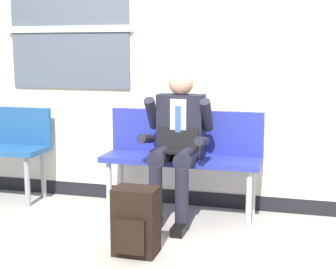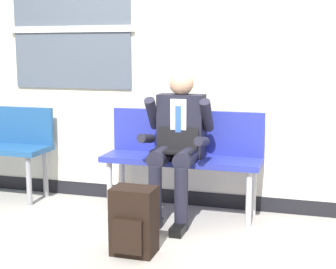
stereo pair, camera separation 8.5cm
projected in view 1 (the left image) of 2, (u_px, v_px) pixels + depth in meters
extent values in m
plane|color=#9E9991|center=(158.00, 224.00, 4.26)|extent=(18.00, 18.00, 0.00)
cube|color=silver|center=(177.00, 148.00, 4.79)|extent=(6.06, 0.12, 0.80)
cube|color=black|center=(177.00, 195.00, 4.86)|extent=(6.06, 0.14, 0.14)
cube|color=#4C5666|center=(69.00, 29.00, 4.82)|extent=(1.23, 0.02, 1.13)
cube|color=silver|center=(69.00, 29.00, 4.81)|extent=(1.31, 0.03, 0.06)
cube|color=#28339E|center=(181.00, 160.00, 4.43)|extent=(1.40, 0.42, 0.05)
cube|color=#28339E|center=(186.00, 132.00, 4.56)|extent=(1.40, 0.04, 0.39)
cylinder|color=#B7B7BC|center=(109.00, 188.00, 4.49)|extent=(0.05, 0.05, 0.47)
cylinder|color=#B7B7BC|center=(121.00, 180.00, 4.78)|extent=(0.05, 0.05, 0.47)
cylinder|color=#B7B7BC|center=(249.00, 199.00, 4.17)|extent=(0.05, 0.05, 0.47)
cylinder|color=#B7B7BC|center=(253.00, 189.00, 4.45)|extent=(0.05, 0.05, 0.47)
cylinder|color=gray|center=(27.00, 181.00, 4.71)|extent=(0.05, 0.05, 0.47)
cylinder|color=gray|center=(43.00, 174.00, 5.00)|extent=(0.05, 0.05, 0.47)
cylinder|color=#1E1E2D|center=(162.00, 156.00, 4.25)|extent=(0.15, 0.40, 0.15)
cylinder|color=#1E1E2D|center=(156.00, 197.00, 4.12)|extent=(0.11, 0.11, 0.52)
cube|color=black|center=(154.00, 226.00, 4.10)|extent=(0.10, 0.26, 0.07)
cylinder|color=#1E1E2D|center=(187.00, 157.00, 4.19)|extent=(0.15, 0.40, 0.15)
cylinder|color=#1E1E2D|center=(182.00, 199.00, 4.06)|extent=(0.11, 0.11, 0.52)
cube|color=black|center=(180.00, 229.00, 4.04)|extent=(0.10, 0.26, 0.07)
cube|color=#1E1E2D|center=(181.00, 126.00, 4.38)|extent=(0.40, 0.18, 0.55)
cube|color=silver|center=(178.00, 122.00, 4.28)|extent=(0.14, 0.01, 0.39)
cube|color=blue|center=(178.00, 125.00, 4.28)|extent=(0.05, 0.01, 0.33)
sphere|color=tan|center=(181.00, 83.00, 4.32)|extent=(0.21, 0.21, 0.21)
cylinder|color=#1E1E2D|center=(152.00, 113.00, 4.36)|extent=(0.09, 0.25, 0.30)
cylinder|color=#1E1E2D|center=(146.00, 139.00, 4.23)|extent=(0.08, 0.27, 0.12)
cylinder|color=#1E1E2D|center=(207.00, 115.00, 4.23)|extent=(0.09, 0.25, 0.30)
cylinder|color=#1E1E2D|center=(202.00, 141.00, 4.10)|extent=(0.08, 0.27, 0.12)
cube|color=black|center=(174.00, 151.00, 4.18)|extent=(0.35, 0.22, 0.02)
cube|color=black|center=(178.00, 135.00, 4.29)|extent=(0.35, 0.08, 0.21)
cube|color=black|center=(136.00, 221.00, 3.59)|extent=(0.31, 0.22, 0.49)
cube|color=black|center=(130.00, 237.00, 3.48)|extent=(0.22, 0.04, 0.24)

